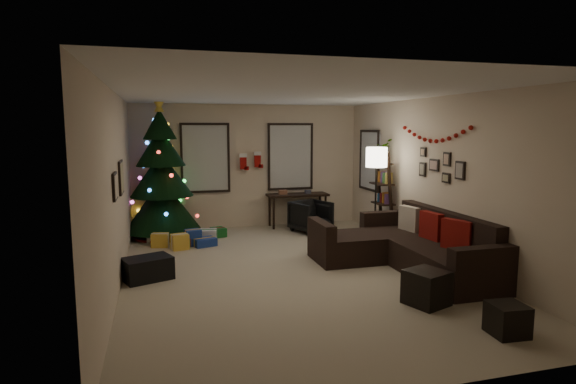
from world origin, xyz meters
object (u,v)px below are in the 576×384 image
object	(u,v)px
bookshelf	(384,197)
desk_chair	(311,216)
christmas_tree	(162,180)
desk	(298,198)
sofa	(407,249)

from	to	relation	value
bookshelf	desk_chair	bearing A→B (deg)	137.41
christmas_tree	desk_chair	xyz separation A→B (m)	(3.03, -0.41, -0.83)
desk	desk_chair	size ratio (longest dim) A/B	2.04
christmas_tree	bookshelf	size ratio (longest dim) A/B	1.61
desk	bookshelf	distance (m)	2.13
christmas_tree	desk_chair	bearing A→B (deg)	-7.71
sofa	bookshelf	size ratio (longest dim) A/B	1.65
sofa	desk_chair	xyz separation A→B (m)	(-0.67, 2.83, 0.04)
sofa	bookshelf	xyz separation A→B (m)	(0.48, 1.77, 0.55)
christmas_tree	bookshelf	distance (m)	4.44
christmas_tree	desk_chair	distance (m)	3.16
desk_chair	bookshelf	world-z (taller)	bookshelf
desk	christmas_tree	bearing A→B (deg)	-175.31
desk	bookshelf	xyz separation A→B (m)	(1.25, -1.71, 0.20)
sofa	bookshelf	bearing A→B (deg)	74.93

